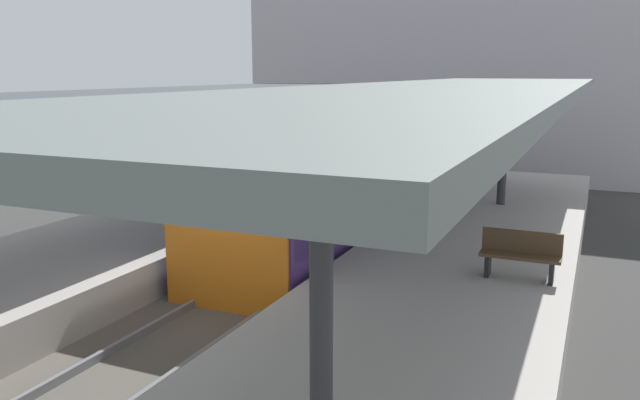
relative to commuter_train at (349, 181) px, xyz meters
The scene contains 13 objects.
ground_plane 5.90m from the commuter_train, 90.00° to the right, with size 80.00×80.00×0.00m, color #383835.
platform_left 6.91m from the commuter_train, 123.96° to the right, with size 4.40×28.00×1.00m, color #ADA8A0.
platform_right 6.91m from the commuter_train, 56.04° to the right, with size 4.40×28.00×1.00m, color #ADA8A0.
track_ballast 5.87m from the commuter_train, 90.00° to the right, with size 3.20×28.00×0.20m, color #59544C.
rail_near_side 5.87m from the commuter_train, 97.27° to the right, with size 0.08×28.00×0.14m, color slate.
rail_far_side 5.87m from the commuter_train, 82.73° to the right, with size 0.08×28.00×0.14m, color slate.
commuter_train is the anchor object (origin of this frame).
canopy_left 6.17m from the commuter_train, 131.85° to the right, with size 4.18×21.00×3.21m.
canopy_right 6.25m from the commuter_train, 48.15° to the right, with size 4.18×21.00×3.44m.
platform_bench 6.82m from the commuter_train, 41.86° to the right, with size 1.40×0.41×0.86m.
platform_sign 4.83m from the commuter_train, 50.21° to the right, with size 0.90×0.08×2.21m.
passenger_near_bench 2.33m from the commuter_train, ahead, with size 0.36×0.36×1.63m.
station_building_backdrop 14.85m from the commuter_train, 91.71° to the left, with size 18.00×6.00×11.00m, color #B7B2B7.
Camera 1 is at (6.22, -10.42, 4.67)m, focal length 35.78 mm.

